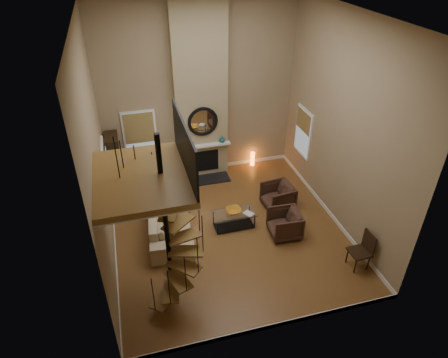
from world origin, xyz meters
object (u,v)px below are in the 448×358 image
object	(u,v)px
sofa	(169,218)
armchair_far	(287,223)
side_chair	(363,249)
coffee_table	(234,218)
hutch	(115,163)
floor_lamp	(175,155)
accent_lamp	(253,159)
armchair_near	(280,196)

from	to	relation	value
sofa	armchair_far	distance (m)	3.16
armchair_far	side_chair	world-z (taller)	side_chair
coffee_table	hutch	bearing A→B (deg)	137.87
floor_lamp	armchair_far	bearing A→B (deg)	-45.47
accent_lamp	hutch	bearing A→B (deg)	-176.19
hutch	accent_lamp	bearing A→B (deg)	3.81
armchair_near	floor_lamp	distance (m)	3.29
hutch	coffee_table	world-z (taller)	hutch
armchair_far	coffee_table	size ratio (longest dim) A/B	0.69
sofa	armchair_far	size ratio (longest dim) A/B	3.41
coffee_table	floor_lamp	distance (m)	2.53
accent_lamp	side_chair	world-z (taller)	side_chair
armchair_far	accent_lamp	world-z (taller)	armchair_far
sofa	accent_lamp	distance (m)	4.19
floor_lamp	side_chair	bearing A→B (deg)	-47.31
sofa	armchair_near	bearing A→B (deg)	-80.77
hutch	side_chair	size ratio (longest dim) A/B	1.85
side_chair	armchair_near	bearing A→B (deg)	109.39
accent_lamp	side_chair	size ratio (longest dim) A/B	0.49
floor_lamp	accent_lamp	size ratio (longest dim) A/B	3.49
coffee_table	armchair_far	bearing A→B (deg)	-27.89
armchair_near	coffee_table	world-z (taller)	armchair_near
hutch	armchair_near	distance (m)	5.03
hutch	floor_lamp	bearing A→B (deg)	-24.66
accent_lamp	floor_lamp	bearing A→B (deg)	-158.80
coffee_table	accent_lamp	size ratio (longest dim) A/B	2.41
hutch	armchair_near	bearing A→B (deg)	-25.11
sofa	floor_lamp	world-z (taller)	floor_lamp
floor_lamp	accent_lamp	xyz separation A→B (m)	(2.79, 1.08, -1.16)
armchair_far	floor_lamp	world-z (taller)	floor_lamp
accent_lamp	side_chair	bearing A→B (deg)	-79.11
hutch	side_chair	bearing A→B (deg)	-41.68
armchair_far	sofa	bearing A→B (deg)	-105.45
sofa	coffee_table	bearing A→B (deg)	-95.73
sofa	coffee_table	world-z (taller)	sofa
side_chair	coffee_table	bearing A→B (deg)	138.86
hutch	floor_lamp	distance (m)	1.93
armchair_far	floor_lamp	distance (m)	3.75
sofa	armchair_far	bearing A→B (deg)	-103.18
floor_lamp	accent_lamp	distance (m)	3.21
hutch	accent_lamp	size ratio (longest dim) A/B	3.75
armchair_far	accent_lamp	size ratio (longest dim) A/B	1.66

